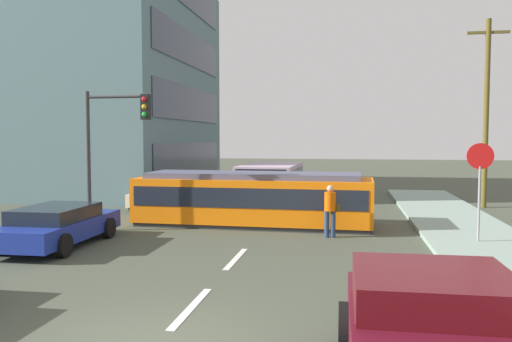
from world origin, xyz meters
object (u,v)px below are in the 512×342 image
at_px(pedestrian_crossing, 330,208).
at_px(stop_sign, 480,171).
at_px(utility_pole_mid, 486,110).
at_px(parked_sedan_furthest, 209,182).
at_px(parked_sedan_mid, 58,225).
at_px(streetcar_tram, 253,198).
at_px(parked_sedan_far, 161,194).
at_px(city_bus, 271,181).
at_px(traffic_light_mast, 113,134).

xyz_separation_m(pedestrian_crossing, stop_sign, (4.33, -0.58, 1.25)).
relative_size(pedestrian_crossing, utility_pole_mid, 0.20).
bearing_deg(utility_pole_mid, pedestrian_crossing, -128.52).
bearing_deg(stop_sign, parked_sedan_furthest, 131.80).
relative_size(stop_sign, utility_pole_mid, 0.34).
relative_size(parked_sedan_furthest, utility_pole_mid, 0.51).
xyz_separation_m(stop_sign, utility_pole_mid, (2.32, 8.93, 2.21)).
bearing_deg(stop_sign, pedestrian_crossing, 172.39).
relative_size(parked_sedan_mid, parked_sedan_furthest, 1.06).
relative_size(streetcar_tram, parked_sedan_far, 1.98).
bearing_deg(city_bus, parked_sedan_far, -153.99).
distance_m(parked_sedan_far, traffic_light_mast, 6.66).
distance_m(city_bus, pedestrian_crossing, 8.72).
xyz_separation_m(parked_sedan_furthest, utility_pole_mid, (13.97, -4.10, 3.79)).
bearing_deg(parked_sedan_furthest, city_bus, -45.49).
height_order(stop_sign, traffic_light_mast, traffic_light_mast).
height_order(city_bus, traffic_light_mast, traffic_light_mast).
bearing_deg(traffic_light_mast, parked_sedan_far, 95.27).
bearing_deg(utility_pole_mid, parked_sedan_far, -170.19).
bearing_deg(streetcar_tram, utility_pole_mid, 34.29).
height_order(streetcar_tram, utility_pole_mid, utility_pole_mid).
bearing_deg(city_bus, pedestrian_crossing, -69.21).
height_order(streetcar_tram, traffic_light_mast, traffic_light_mast).
relative_size(parked_sedan_furthest, stop_sign, 1.51).
bearing_deg(parked_sedan_furthest, traffic_light_mast, -89.58).
xyz_separation_m(streetcar_tram, city_bus, (-0.27, 6.26, 0.09)).
height_order(streetcar_tram, city_bus, streetcar_tram).
bearing_deg(streetcar_tram, parked_sedan_mid, -137.15).
bearing_deg(traffic_light_mast, parked_sedan_mid, -103.01).
xyz_separation_m(pedestrian_crossing, parked_sedan_far, (-7.79, 5.86, -0.32)).
xyz_separation_m(city_bus, pedestrian_crossing, (3.09, -8.15, -0.14)).
bearing_deg(utility_pole_mid, traffic_light_mast, -148.29).
bearing_deg(streetcar_tram, stop_sign, -19.07).
xyz_separation_m(parked_sedan_mid, utility_pole_mid, (14.46, 11.09, 3.78)).
relative_size(streetcar_tram, stop_sign, 2.97).
xyz_separation_m(city_bus, parked_sedan_far, (-4.70, -2.29, -0.46)).
distance_m(city_bus, traffic_light_mast, 9.60).
xyz_separation_m(streetcar_tram, traffic_light_mast, (-4.41, -2.12, 2.31)).
distance_m(parked_sedan_mid, parked_sedan_far, 8.59).
xyz_separation_m(pedestrian_crossing, utility_pole_mid, (6.65, 8.35, 3.46)).
distance_m(parked_sedan_furthest, stop_sign, 17.55).
height_order(city_bus, parked_sedan_far, city_bus).
relative_size(city_bus, stop_sign, 1.87).
bearing_deg(parked_sedan_furthest, streetcar_tram, -66.92).
relative_size(parked_sedan_furthest, traffic_light_mast, 0.92).
bearing_deg(utility_pole_mid, stop_sign, -104.58).
relative_size(traffic_light_mast, utility_pole_mid, 0.56).
height_order(parked_sedan_far, utility_pole_mid, utility_pole_mid).
bearing_deg(parked_sedan_furthest, pedestrian_crossing, -59.54).
height_order(streetcar_tram, parked_sedan_far, streetcar_tram).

